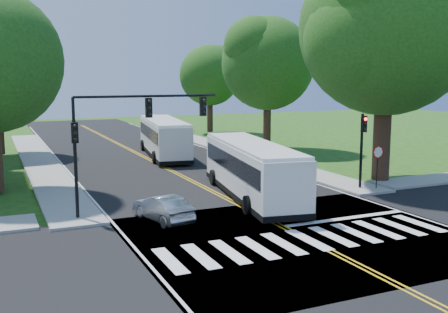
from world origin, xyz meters
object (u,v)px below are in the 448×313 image
bus_lead (251,169)px  dark_sedan (234,158)px  bus_follow (164,137)px  signal_ne (362,141)px  hatchback (163,208)px  signal_nw (125,126)px  suv (254,161)px

bus_lead → dark_sedan: (3.52, 9.72, -1.02)m
bus_follow → dark_sedan: 7.91m
signal_ne → hatchback: size_ratio=1.18×
signal_nw → bus_lead: signal_nw is taller
suv → dark_sedan: suv is taller
bus_lead → hatchback: bus_lead is taller
hatchback → suv: bearing=-147.5°
signal_nw → bus_follow: 19.57m
bus_lead → signal_nw: bearing=17.7°
bus_follow → hatchback: 20.55m
hatchback → suv: suv is taller
bus_lead → hatchback: 6.66m
suv → dark_sedan: bearing=-64.0°
signal_ne → suv: (-2.72, 8.48, -2.24)m
bus_follow → signal_nw: bearing=75.7°
bus_follow → hatchback: bearing=80.8°
suv → dark_sedan: size_ratio=1.26×
dark_sedan → hatchback: bearing=37.9°
signal_ne → bus_lead: 6.99m
hatchback → signal_nw: bearing=-66.2°
dark_sedan → suv: bearing=89.2°
signal_ne → bus_lead: size_ratio=0.36×
bus_lead → dark_sedan: 10.39m
signal_ne → bus_follow: size_ratio=0.36×
signal_nw → hatchback: (1.25, -1.69, -3.75)m
signal_ne → dark_sedan: signal_ne is taller
bus_follow → suv: size_ratio=2.39×
signal_ne → bus_lead: signal_ne is taller
hatchback → dark_sedan: (9.54, 12.40, -0.02)m
hatchback → dark_sedan: 15.65m
signal_ne → bus_lead: (-6.79, 0.98, -1.34)m
bus_lead → suv: (4.07, 7.49, -0.90)m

